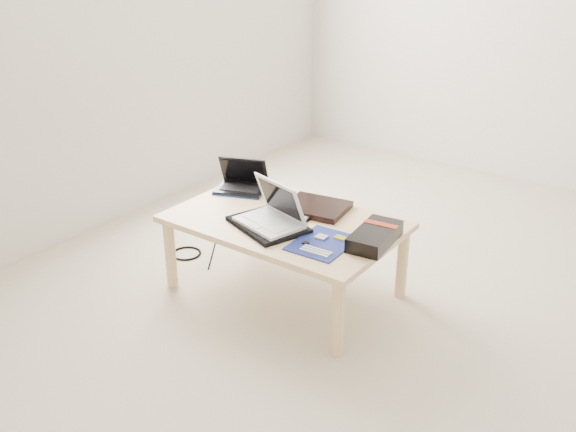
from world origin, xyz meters
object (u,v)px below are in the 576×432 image
Objects in this scene: netbook at (242,183)px; coffee_table at (285,228)px; gpu_box at (375,236)px; white_laptop at (273,215)px.

coffee_table is at bearing -22.95° from netbook.
gpu_box is (0.89, -0.14, -0.00)m from netbook.
coffee_table is 0.15m from white_laptop.
coffee_table is 3.36× the size of gpu_box.
white_laptop reaches higher than netbook.
coffee_table is 3.53× the size of netbook.
gpu_box is at bearing 15.47° from white_laptop.
white_laptop is (0.00, -0.10, 0.11)m from coffee_table.
netbook is 0.50m from white_laptop.
netbook is 0.89× the size of white_laptop.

